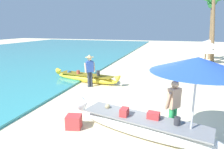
# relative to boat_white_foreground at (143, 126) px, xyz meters

# --- Properties ---
(ground_plane) EXTENTS (80.00, 80.00, 0.00)m
(ground_plane) POSITION_rel_boat_white_foreground_xyz_m (-0.36, 1.39, -0.30)
(ground_plane) COLOR beige
(boat_white_foreground) EXTENTS (4.68, 1.78, 0.85)m
(boat_white_foreground) POSITION_rel_boat_white_foreground_xyz_m (0.00, 0.00, 0.00)
(boat_white_foreground) COLOR white
(boat_white_foreground) RESTS_ON ground
(boat_yellow_midground) EXTENTS (4.28, 1.32, 0.74)m
(boat_yellow_midground) POSITION_rel_boat_white_foreground_xyz_m (-3.98, 4.75, -0.05)
(boat_yellow_midground) COLOR yellow
(boat_yellow_midground) RESTS_ON ground
(person_vendor_hatted) EXTENTS (0.55, 0.51, 1.71)m
(person_vendor_hatted) POSITION_rel_boat_white_foreground_xyz_m (-3.38, 3.96, 0.68)
(person_vendor_hatted) COLOR #333842
(person_vendor_hatted) RESTS_ON ground
(person_tourist_customer) EXTENTS (0.51, 0.55, 1.60)m
(person_tourist_customer) POSITION_rel_boat_white_foreground_xyz_m (0.80, 0.46, 0.60)
(person_tourist_customer) COLOR green
(person_tourist_customer) RESTS_ON ground
(patio_umbrella_large) EXTENTS (2.24, 2.24, 2.39)m
(patio_umbrella_large) POSITION_rel_boat_white_foreground_xyz_m (1.26, -0.24, 1.90)
(patio_umbrella_large) COLOR #B7B7BC
(patio_umbrella_large) RESTS_ON ground
(parasol_row_0) EXTENTS (1.60, 1.60, 1.91)m
(parasol_row_0) POSITION_rel_boat_white_foreground_xyz_m (2.59, 7.92, 1.44)
(parasol_row_0) COLOR #8E6B47
(parasol_row_0) RESTS_ON ground
(parasol_row_1) EXTENTS (1.60, 1.60, 1.91)m
(parasol_row_1) POSITION_rel_boat_white_foreground_xyz_m (3.03, 10.68, 1.44)
(parasol_row_1) COLOR #8E6B47
(parasol_row_1) RESTS_ON ground
(parasol_row_2) EXTENTS (1.60, 1.60, 1.91)m
(parasol_row_2) POSITION_rel_boat_white_foreground_xyz_m (3.41, 13.12, 1.44)
(parasol_row_2) COLOR #8E6B47
(parasol_row_2) RESTS_ON ground
(parasol_row_3) EXTENTS (1.60, 1.60, 1.91)m
(parasol_row_3) POSITION_rel_boat_white_foreground_xyz_m (3.98, 15.83, 1.44)
(parasol_row_3) COLOR #8E6B47
(parasol_row_3) RESTS_ON ground
(palm_tree_tall_inland) EXTENTS (2.83, 2.45, 5.99)m
(palm_tree_tall_inland) POSITION_rel_boat_white_foreground_xyz_m (3.94, 15.90, 4.56)
(palm_tree_tall_inland) COLOR brown
(palm_tree_tall_inland) RESTS_ON ground
(palm_tree_mid_cluster) EXTENTS (2.50, 2.66, 6.50)m
(palm_tree_mid_cluster) POSITION_rel_boat_white_foreground_xyz_m (3.68, 14.29, 4.90)
(palm_tree_mid_cluster) COLOR brown
(palm_tree_mid_cluster) RESTS_ON ground
(cooler_box) EXTENTS (0.52, 0.47, 0.42)m
(cooler_box) POSITION_rel_boat_white_foreground_xyz_m (-2.12, -0.22, -0.09)
(cooler_box) COLOR #C63838
(cooler_box) RESTS_ON ground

